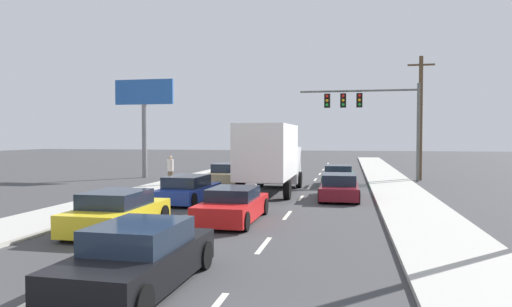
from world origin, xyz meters
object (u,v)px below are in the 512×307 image
car_yellow (118,213)px  utility_pole_mid (420,116)px  car_tan (228,175)px  car_maroon (339,187)px  car_green (339,176)px  roadside_billboard (144,107)px  car_red (233,206)px  box_truck (271,155)px  car_black (139,258)px  pedestrian_near_corner (170,170)px  car_blue (188,190)px  traffic_signal_mast (362,107)px

car_yellow → utility_pole_mid: bearing=58.8°
car_tan → utility_pole_mid: size_ratio=0.51×
car_maroon → utility_pole_mid: 12.67m
car_green → roadside_billboard: (-14.24, 2.84, 4.68)m
roadside_billboard → car_red: bearing=-55.5°
box_truck → car_black: (-0.02, -15.58, -1.45)m
car_tan → car_green: size_ratio=1.09×
car_maroon → utility_pole_mid: bearing=64.0°
box_truck → roadside_billboard: (-10.78, 7.53, 3.21)m
pedestrian_near_corner → car_black: bearing=-69.8°
car_green → car_maroon: (0.18, -6.09, -0.01)m
car_blue → car_yellow: 6.76m
car_black → car_tan: bearing=99.8°
car_blue → car_green: car_green is taller
car_tan → traffic_signal_mast: traffic_signal_mast is taller
traffic_signal_mast → car_maroon: bearing=-97.9°
box_truck → car_maroon: 4.17m
car_tan → car_green: bearing=7.3°
car_blue → car_red: bearing=-53.1°
car_black → traffic_signal_mast: (4.98, 23.76, 4.49)m
car_tan → car_maroon: (7.00, -5.22, -0.05)m
car_blue → utility_pole_mid: bearing=47.5°
car_yellow → utility_pole_mid: 23.73m
car_blue → pedestrian_near_corner: 6.67m
car_blue → car_green: size_ratio=1.14×
car_red → utility_pole_mid: utility_pole_mid is taller
car_blue → traffic_signal_mast: 15.23m
car_black → car_maroon: (3.66, 14.18, -0.04)m
car_red → car_yellow: bearing=-142.8°
car_tan → box_truck: (3.37, -3.82, 1.44)m
car_red → car_black: car_black is taller
car_tan → roadside_billboard: roadside_billboard is taller
car_green → traffic_signal_mast: 5.90m
utility_pole_mid → traffic_signal_mast: bearing=-162.3°
traffic_signal_mast → utility_pole_mid: size_ratio=0.93×
traffic_signal_mast → box_truck: bearing=-121.3°
car_red → car_maroon: 7.68m
box_truck → traffic_signal_mast: 10.04m
car_black → pedestrian_near_corner: 18.72m
car_red → pedestrian_near_corner: size_ratio=2.50×
box_truck → roadside_billboard: bearing=145.1°
utility_pole_mid → roadside_billboard: 19.82m
car_yellow → box_truck: 11.16m
utility_pole_mid → car_maroon: bearing=-116.0°
car_green → car_maroon: 6.09m
car_green → traffic_signal_mast: (1.50, 3.48, 4.52)m
car_black → utility_pole_mid: size_ratio=0.49×
car_tan → box_truck: 5.29m
utility_pole_mid → roadside_billboard: bearing=-174.5°
car_red → car_tan: bearing=105.8°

